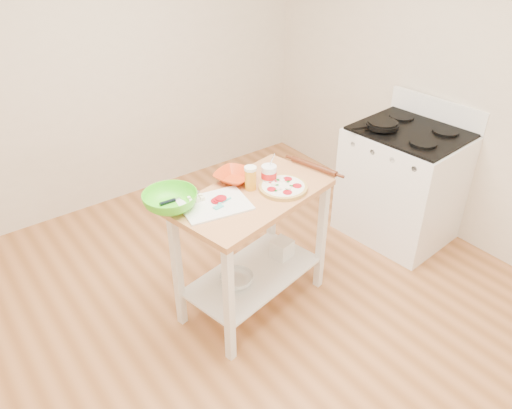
{
  "coord_description": "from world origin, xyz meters",
  "views": [
    {
      "loc": [
        -1.44,
        -1.83,
        2.5
      ],
      "look_at": [
        0.15,
        0.3,
        0.82
      ],
      "focal_mm": 35.0,
      "sensor_mm": 36.0,
      "label": 1
    }
  ],
  "objects_px": {
    "pizza": "(283,187)",
    "orange_bowl": "(234,177)",
    "cutting_board": "(214,204)",
    "knife": "(174,200)",
    "spatula": "(222,204)",
    "beer_pint": "(250,178)",
    "skillet": "(382,125)",
    "rolling_pin": "(314,167)",
    "green_bowl": "(170,201)",
    "shelf_bin": "(282,248)",
    "gas_stove": "(402,183)",
    "prep_island": "(253,229)",
    "shelf_glass_bowl": "(237,280)",
    "yogurt_tub": "(269,174)"
  },
  "relations": [
    {
      "from": "spatula",
      "to": "orange_bowl",
      "type": "height_order",
      "value": "orange_bowl"
    },
    {
      "from": "prep_island",
      "to": "spatula",
      "type": "bearing_deg",
      "value": 179.06
    },
    {
      "from": "cutting_board",
      "to": "orange_bowl",
      "type": "distance_m",
      "value": 0.32
    },
    {
      "from": "skillet",
      "to": "knife",
      "type": "bearing_deg",
      "value": -163.04
    },
    {
      "from": "orange_bowl",
      "to": "green_bowl",
      "type": "relative_size",
      "value": 0.75
    },
    {
      "from": "pizza",
      "to": "green_bowl",
      "type": "xyz_separation_m",
      "value": [
        -0.67,
        0.23,
        0.04
      ]
    },
    {
      "from": "knife",
      "to": "yogurt_tub",
      "type": "distance_m",
      "value": 0.62
    },
    {
      "from": "spatula",
      "to": "rolling_pin",
      "type": "bearing_deg",
      "value": -6.21
    },
    {
      "from": "skillet",
      "to": "knife",
      "type": "relative_size",
      "value": 1.42
    },
    {
      "from": "gas_stove",
      "to": "pizza",
      "type": "xyz_separation_m",
      "value": [
        -1.32,
        -0.04,
        0.44
      ]
    },
    {
      "from": "spatula",
      "to": "beer_pint",
      "type": "height_order",
      "value": "beer_pint"
    },
    {
      "from": "pizza",
      "to": "orange_bowl",
      "type": "relative_size",
      "value": 1.25
    },
    {
      "from": "gas_stove",
      "to": "knife",
      "type": "distance_m",
      "value": 2.0
    },
    {
      "from": "shelf_glass_bowl",
      "to": "knife",
      "type": "bearing_deg",
      "value": 141.17
    },
    {
      "from": "skillet",
      "to": "rolling_pin",
      "type": "distance_m",
      "value": 0.82
    },
    {
      "from": "prep_island",
      "to": "shelf_glass_bowl",
      "type": "relative_size",
      "value": 4.88
    },
    {
      "from": "prep_island",
      "to": "orange_bowl",
      "type": "bearing_deg",
      "value": 87.43
    },
    {
      "from": "shelf_bin",
      "to": "skillet",
      "type": "bearing_deg",
      "value": 5.28
    },
    {
      "from": "green_bowl",
      "to": "shelf_bin",
      "type": "distance_m",
      "value": 1.0
    },
    {
      "from": "beer_pint",
      "to": "shelf_bin",
      "type": "xyz_separation_m",
      "value": [
        0.26,
        -0.03,
        -0.65
      ]
    },
    {
      "from": "rolling_pin",
      "to": "yogurt_tub",
      "type": "bearing_deg",
      "value": 173.46
    },
    {
      "from": "cutting_board",
      "to": "knife",
      "type": "relative_size",
      "value": 1.65
    },
    {
      "from": "shelf_glass_bowl",
      "to": "rolling_pin",
      "type": "bearing_deg",
      "value": 2.7
    },
    {
      "from": "prep_island",
      "to": "green_bowl",
      "type": "xyz_separation_m",
      "value": [
        -0.48,
        0.17,
        0.31
      ]
    },
    {
      "from": "skillet",
      "to": "green_bowl",
      "type": "relative_size",
      "value": 1.18
    },
    {
      "from": "prep_island",
      "to": "yogurt_tub",
      "type": "distance_m",
      "value": 0.37
    },
    {
      "from": "yogurt_tub",
      "to": "shelf_glass_bowl",
      "type": "xyz_separation_m",
      "value": [
        -0.32,
        -0.07,
        -0.67
      ]
    },
    {
      "from": "pizza",
      "to": "orange_bowl",
      "type": "bearing_deg",
      "value": 123.18
    },
    {
      "from": "prep_island",
      "to": "spatula",
      "type": "height_order",
      "value": "spatula"
    },
    {
      "from": "orange_bowl",
      "to": "shelf_bin",
      "type": "distance_m",
      "value": 0.69
    },
    {
      "from": "prep_island",
      "to": "rolling_pin",
      "type": "bearing_deg",
      "value": 1.7
    },
    {
      "from": "cutting_board",
      "to": "green_bowl",
      "type": "relative_size",
      "value": 1.38
    },
    {
      "from": "green_bowl",
      "to": "shelf_glass_bowl",
      "type": "relative_size",
      "value": 1.45
    },
    {
      "from": "rolling_pin",
      "to": "green_bowl",
      "type": "bearing_deg",
      "value": 171.58
    },
    {
      "from": "cutting_board",
      "to": "knife",
      "type": "height_order",
      "value": "cutting_board"
    },
    {
      "from": "knife",
      "to": "beer_pint",
      "type": "relative_size",
      "value": 1.76
    },
    {
      "from": "spatula",
      "to": "orange_bowl",
      "type": "distance_m",
      "value": 0.31
    },
    {
      "from": "cutting_board",
      "to": "rolling_pin",
      "type": "height_order",
      "value": "rolling_pin"
    },
    {
      "from": "knife",
      "to": "skillet",
      "type": "bearing_deg",
      "value": 0.94
    },
    {
      "from": "beer_pint",
      "to": "spatula",
      "type": "bearing_deg",
      "value": -166.9
    },
    {
      "from": "beer_pint",
      "to": "yogurt_tub",
      "type": "relative_size",
      "value": 0.73
    },
    {
      "from": "spatula",
      "to": "beer_pint",
      "type": "relative_size",
      "value": 0.96
    },
    {
      "from": "prep_island",
      "to": "shelf_bin",
      "type": "height_order",
      "value": "prep_island"
    },
    {
      "from": "green_bowl",
      "to": "gas_stove",
      "type": "bearing_deg",
      "value": -5.37
    },
    {
      "from": "skillet",
      "to": "orange_bowl",
      "type": "distance_m",
      "value": 1.33
    },
    {
      "from": "prep_island",
      "to": "gas_stove",
      "type": "xyz_separation_m",
      "value": [
        1.51,
        -0.02,
        -0.17
      ]
    },
    {
      "from": "spatula",
      "to": "knife",
      "type": "relative_size",
      "value": 0.55
    },
    {
      "from": "prep_island",
      "to": "cutting_board",
      "type": "height_order",
      "value": "cutting_board"
    },
    {
      "from": "rolling_pin",
      "to": "shelf_glass_bowl",
      "type": "relative_size",
      "value": 1.58
    },
    {
      "from": "pizza",
      "to": "orange_bowl",
      "type": "height_order",
      "value": "orange_bowl"
    }
  ]
}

